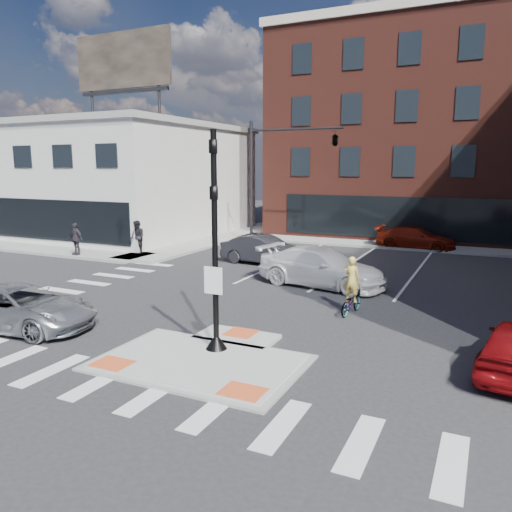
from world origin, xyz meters
The scene contains 16 objects.
ground centered at (0.00, 0.00, 0.00)m, with size 120.00×120.00×0.00m, color #28282B.
refuge_island centered at (0.00, -0.26, 0.05)m, with size 5.40×4.65×0.13m.
sidewalk_nw centered at (-16.76, 15.29, 0.08)m, with size 23.50×20.50×0.15m.
sidewalk_n centered at (3.00, 22.00, 0.07)m, with size 26.00×3.00×0.15m, color gray.
building_nw centered at (-21.98, 19.98, 4.23)m, with size 20.40×16.40×14.40m.
building_n centered at (3.00, 31.99, 7.80)m, with size 24.40×18.40×15.50m.
building_far_left centered at (-4.00, 52.00, 5.00)m, with size 10.00×12.00×10.00m, color slate.
signal_pole centered at (0.00, 0.40, 2.36)m, with size 0.60×0.60×5.98m.
mast_arm_signal centered at (-3.47, 18.00, 6.21)m, with size 6.10×2.24×8.00m.
silver_suv centered at (-6.74, -0.46, 0.70)m, with size 2.31×5.02×1.39m, color #A1A4A8.
white_pickup centered at (0.15, 9.33, 0.83)m, with size 2.33×5.74×1.67m, color white.
bg_car_dark centered at (-4.24, 12.84, 0.77)m, with size 1.62×4.65×1.53m, color #28282D.
bg_car_red centered at (2.39, 21.50, 0.71)m, with size 1.99×4.88×1.42m, color maroon.
cyclist centered at (2.42, 5.71, 0.70)m, with size 0.77×1.68×2.08m.
pedestrian_a centered at (-12.00, 12.00, 1.11)m, with size 0.93×0.73×1.92m, color black.
pedestrian_b centered at (-14.83, 10.00, 1.07)m, with size 1.08×0.45×1.85m, color #2E2932.
Camera 1 is at (6.72, -11.13, 5.13)m, focal length 35.00 mm.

